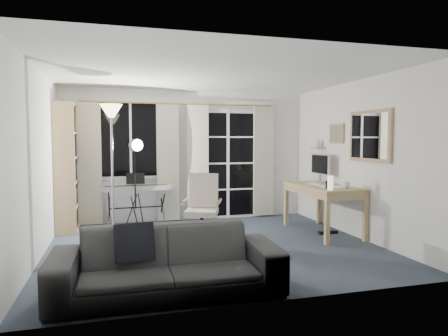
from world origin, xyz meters
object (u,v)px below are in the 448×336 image
(keyboard_piano, at_px, (136,189))
(desk, at_px, (323,191))
(studio_light, at_px, (136,156))
(sofa, at_px, (168,250))
(monitor, at_px, (320,165))
(torchiere_lamp, at_px, (111,131))
(bookshelf, at_px, (65,171))
(office_chair, at_px, (203,203))
(mug, at_px, (346,184))

(keyboard_piano, bearing_deg, desk, -27.22)
(studio_light, distance_m, sofa, 3.02)
(monitor, bearing_deg, torchiere_lamp, -179.90)
(bookshelf, bearing_deg, torchiere_lamp, -50.00)
(torchiere_lamp, relative_size, keyboard_piano, 1.69)
(torchiere_lamp, xyz_separation_m, office_chair, (1.25, -0.53, -1.03))
(bookshelf, relative_size, mug, 16.50)
(office_chair, bearing_deg, keyboard_piano, 140.44)
(torchiere_lamp, xyz_separation_m, keyboard_piano, (0.39, 0.95, -0.97))
(torchiere_lamp, xyz_separation_m, desk, (3.25, -0.39, -0.95))
(torchiere_lamp, distance_m, mug, 3.55)
(studio_light, relative_size, office_chair, 1.53)
(monitor, bearing_deg, bookshelf, 167.61)
(torchiere_lamp, distance_m, studio_light, 0.82)
(bookshelf, relative_size, office_chair, 2.06)
(office_chair, distance_m, monitor, 2.32)
(bookshelf, distance_m, keyboard_piano, 1.19)
(desk, bearing_deg, keyboard_piano, 153.96)
(torchiere_lamp, height_order, monitor, torchiere_lamp)
(mug, bearing_deg, monitor, 84.21)
(bookshelf, height_order, monitor, bookshelf)
(studio_light, bearing_deg, bookshelf, 143.47)
(keyboard_piano, relative_size, office_chair, 1.18)
(torchiere_lamp, height_order, keyboard_piano, torchiere_lamp)
(bookshelf, bearing_deg, office_chair, -35.33)
(keyboard_piano, bearing_deg, sofa, -89.79)
(torchiere_lamp, relative_size, monitor, 3.63)
(torchiere_lamp, bearing_deg, sofa, -77.34)
(keyboard_piano, bearing_deg, bookshelf, 179.86)
(keyboard_piano, bearing_deg, mug, -33.97)
(studio_light, height_order, mug, studio_light)
(desk, bearing_deg, monitor, 65.54)
(bookshelf, relative_size, sofa, 0.95)
(office_chair, height_order, mug, office_chair)
(monitor, relative_size, sofa, 0.25)
(torchiere_lamp, relative_size, studio_light, 1.31)
(bookshelf, bearing_deg, mug, -23.43)
(desk, bearing_deg, sofa, -146.04)
(torchiere_lamp, distance_m, keyboard_piano, 1.41)
(keyboard_piano, height_order, mug, keyboard_piano)
(torchiere_lamp, bearing_deg, desk, -6.87)
(monitor, height_order, sofa, monitor)
(studio_light, distance_m, mug, 3.36)
(mug, bearing_deg, office_chair, 170.14)
(torchiere_lamp, bearing_deg, keyboard_piano, 67.95)
(office_chair, distance_m, sofa, 1.92)
(keyboard_piano, height_order, monitor, monitor)
(keyboard_piano, height_order, office_chair, office_chair)
(torchiere_lamp, relative_size, mug, 15.94)
(desk, bearing_deg, studio_light, 159.77)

